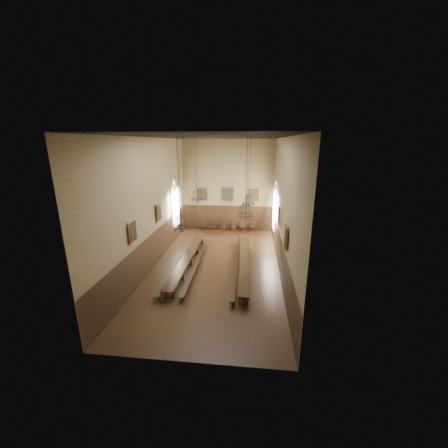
% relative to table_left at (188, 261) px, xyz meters
% --- Properties ---
extents(floor, '(9.00, 18.00, 0.02)m').
position_rel_table_left_xyz_m(floor, '(2.04, 0.04, -0.40)').
color(floor, black).
rests_on(floor, ground).
extents(ceiling, '(9.00, 18.00, 0.02)m').
position_rel_table_left_xyz_m(ceiling, '(2.04, 0.04, 8.62)').
color(ceiling, black).
rests_on(ceiling, ground).
extents(wall_back, '(9.00, 0.02, 9.00)m').
position_rel_table_left_xyz_m(wall_back, '(2.04, 9.05, 4.11)').
color(wall_back, olive).
rests_on(wall_back, ground).
extents(wall_front, '(9.00, 0.02, 9.00)m').
position_rel_table_left_xyz_m(wall_front, '(2.04, -8.97, 4.11)').
color(wall_front, olive).
rests_on(wall_front, ground).
extents(wall_left, '(0.02, 18.00, 9.00)m').
position_rel_table_left_xyz_m(wall_left, '(-2.47, 0.04, 4.11)').
color(wall_left, olive).
rests_on(wall_left, ground).
extents(wall_right, '(0.02, 18.00, 9.00)m').
position_rel_table_left_xyz_m(wall_right, '(6.55, 0.04, 4.11)').
color(wall_right, olive).
rests_on(wall_right, ground).
extents(wainscot_panelling, '(9.00, 18.00, 2.50)m').
position_rel_table_left_xyz_m(wainscot_panelling, '(2.04, 0.04, 0.86)').
color(wainscot_panelling, black).
rests_on(wainscot_panelling, floor).
extents(table_left, '(0.76, 9.92, 0.77)m').
position_rel_table_left_xyz_m(table_left, '(0.00, 0.00, 0.00)').
color(table_left, black).
rests_on(table_left, floor).
extents(table_right, '(0.94, 9.88, 0.77)m').
position_rel_table_left_xyz_m(table_right, '(4.09, -0.11, -0.00)').
color(table_right, black).
rests_on(table_right, floor).
extents(bench_left_outer, '(0.43, 10.14, 0.46)m').
position_rel_table_left_xyz_m(bench_left_outer, '(-0.57, 0.01, -0.10)').
color(bench_left_outer, black).
rests_on(bench_left_outer, floor).
extents(bench_left_inner, '(0.45, 9.62, 0.43)m').
position_rel_table_left_xyz_m(bench_left_inner, '(0.68, -0.08, -0.11)').
color(bench_left_inner, black).
rests_on(bench_left_inner, floor).
extents(bench_right_inner, '(0.44, 10.08, 0.45)m').
position_rel_table_left_xyz_m(bench_right_inner, '(3.53, -0.01, -0.10)').
color(bench_right_inner, black).
rests_on(bench_right_inner, floor).
extents(bench_right_outer, '(0.75, 9.02, 0.41)m').
position_rel_table_left_xyz_m(bench_right_outer, '(4.49, -0.18, -0.13)').
color(bench_right_outer, black).
rests_on(bench_right_outer, floor).
extents(chair_1, '(0.40, 0.40, 0.89)m').
position_rel_table_left_xyz_m(chair_1, '(-0.40, 8.56, -0.12)').
color(chair_1, black).
rests_on(chair_1, floor).
extents(chair_2, '(0.47, 0.47, 0.88)m').
position_rel_table_left_xyz_m(chair_2, '(0.57, 8.59, -0.12)').
color(chair_2, black).
rests_on(chair_2, floor).
extents(chair_3, '(0.56, 0.56, 1.00)m').
position_rel_table_left_xyz_m(chair_3, '(1.64, 8.58, -0.09)').
color(chair_3, black).
rests_on(chair_3, floor).
extents(chair_4, '(0.47, 0.47, 0.94)m').
position_rel_table_left_xyz_m(chair_4, '(2.65, 8.62, -0.10)').
color(chair_4, black).
rests_on(chair_4, floor).
extents(chair_5, '(0.46, 0.46, 0.95)m').
position_rel_table_left_xyz_m(chair_5, '(3.54, 8.58, -0.10)').
color(chair_5, black).
rests_on(chair_5, floor).
extents(chair_6, '(0.50, 0.50, 0.99)m').
position_rel_table_left_xyz_m(chair_6, '(4.57, 8.54, -0.09)').
color(chair_6, black).
rests_on(chair_6, floor).
extents(chandelier_back_left, '(0.93, 0.93, 4.70)m').
position_rel_table_left_xyz_m(chandelier_back_left, '(0.27, 2.55, 4.37)').
color(chandelier_back_left, black).
rests_on(chandelier_back_left, ceiling).
extents(chandelier_back_right, '(0.89, 0.89, 4.85)m').
position_rel_table_left_xyz_m(chandelier_back_right, '(4.27, 2.12, 4.23)').
color(chandelier_back_right, black).
rests_on(chandelier_back_right, ceiling).
extents(chandelier_front_left, '(0.88, 0.88, 5.30)m').
position_rel_table_left_xyz_m(chandelier_front_left, '(0.35, -2.77, 3.81)').
color(chandelier_front_left, black).
rests_on(chandelier_front_left, ceiling).
extents(chandelier_front_right, '(0.88, 0.88, 4.50)m').
position_rel_table_left_xyz_m(chandelier_front_right, '(4.17, -2.56, 4.56)').
color(chandelier_front_right, black).
rests_on(chandelier_front_right, ceiling).
extents(portrait_back_0, '(1.10, 0.12, 1.40)m').
position_rel_table_left_xyz_m(portrait_back_0, '(-0.56, 8.92, 3.31)').
color(portrait_back_0, '#A58227').
rests_on(portrait_back_0, wall_back).
extents(portrait_back_1, '(1.10, 0.12, 1.40)m').
position_rel_table_left_xyz_m(portrait_back_1, '(2.04, 8.92, 3.31)').
color(portrait_back_1, '#A58227').
rests_on(portrait_back_1, wall_back).
extents(portrait_back_2, '(1.10, 0.12, 1.40)m').
position_rel_table_left_xyz_m(portrait_back_2, '(4.64, 8.92, 3.31)').
color(portrait_back_2, '#A58227').
rests_on(portrait_back_2, wall_back).
extents(portrait_left_0, '(0.12, 1.00, 1.30)m').
position_rel_table_left_xyz_m(portrait_left_0, '(-2.34, 1.04, 3.31)').
color(portrait_left_0, '#A58227').
rests_on(portrait_left_0, wall_left).
extents(portrait_left_1, '(0.12, 1.00, 1.30)m').
position_rel_table_left_xyz_m(portrait_left_1, '(-2.34, -3.46, 3.31)').
color(portrait_left_1, '#A58227').
rests_on(portrait_left_1, wall_left).
extents(portrait_right_0, '(0.12, 1.00, 1.30)m').
position_rel_table_left_xyz_m(portrait_right_0, '(6.42, 1.04, 3.31)').
color(portrait_right_0, '#A58227').
rests_on(portrait_right_0, wall_right).
extents(portrait_right_1, '(0.12, 1.00, 1.30)m').
position_rel_table_left_xyz_m(portrait_right_1, '(6.42, -3.46, 3.31)').
color(portrait_right_1, '#A58227').
rests_on(portrait_right_1, wall_right).
extents(window_right, '(0.20, 2.20, 4.60)m').
position_rel_table_left_xyz_m(window_right, '(6.47, 5.54, 3.01)').
color(window_right, white).
rests_on(window_right, wall_right).
extents(window_left, '(0.20, 2.20, 4.60)m').
position_rel_table_left_xyz_m(window_left, '(-2.39, 5.54, 3.01)').
color(window_left, white).
rests_on(window_left, wall_left).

